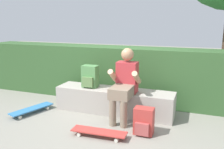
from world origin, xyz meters
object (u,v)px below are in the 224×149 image
object	(u,v)px
bench_main	(114,101)
skateboard_beside_bench	(32,109)
person_skater	(125,83)
backpack_on_bench	(90,77)
skateboard_near_person	(99,132)
backpack_on_ground	(144,122)

from	to	relation	value
bench_main	skateboard_beside_bench	bearing A→B (deg)	-158.11
person_skater	backpack_on_bench	world-z (taller)	person_skater
skateboard_near_person	bench_main	bearing A→B (deg)	96.96
bench_main	skateboard_beside_bench	distance (m)	1.48
bench_main	skateboard_beside_bench	world-z (taller)	bench_main
bench_main	skateboard_near_person	size ratio (longest dim) A/B	2.61
skateboard_near_person	skateboard_beside_bench	distance (m)	1.54
backpack_on_bench	skateboard_beside_bench	bearing A→B (deg)	-149.15
skateboard_beside_bench	backpack_on_bench	world-z (taller)	backpack_on_bench
bench_main	backpack_on_ground	size ratio (longest dim) A/B	5.28
skateboard_near_person	skateboard_beside_bench	xyz separation A→B (m)	(-1.49, 0.41, 0.00)
bench_main	skateboard_beside_bench	size ratio (longest dim) A/B	2.57
skateboard_near_person	backpack_on_bench	bearing A→B (deg)	121.54
person_skater	backpack_on_bench	distance (m)	0.75
backpack_on_ground	skateboard_near_person	bearing A→B (deg)	-151.93
person_skater	backpack_on_bench	bearing A→B (deg)	164.18
backpack_on_bench	backpack_on_ground	bearing A→B (deg)	-28.95
bench_main	person_skater	world-z (taller)	person_skater
skateboard_near_person	person_skater	bearing A→B (deg)	79.19
skateboard_beside_bench	backpack_on_ground	distance (m)	2.07
skateboard_near_person	skateboard_beside_bench	bearing A→B (deg)	164.73
person_skater	backpack_on_ground	distance (m)	0.75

